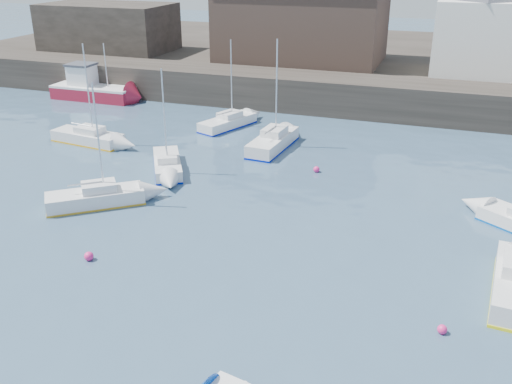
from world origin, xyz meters
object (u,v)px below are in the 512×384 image
(fishing_boat, at_px, (92,88))
(sailboat_h, at_px, (228,122))
(sailboat_e, at_px, (88,137))
(buoy_far, at_px, (316,172))
(sailboat_f, at_px, (273,141))
(buoy_mid, at_px, (442,333))
(buoy_near, at_px, (89,260))
(sailboat_b, at_px, (167,164))
(sailboat_a, at_px, (96,197))

(fishing_boat, xyz_separation_m, sailboat_h, (15.87, -4.44, -0.59))
(sailboat_e, xyz_separation_m, sailboat_h, (8.36, 7.23, -0.03))
(buoy_far, bearing_deg, sailboat_f, 139.31)
(buoy_mid, bearing_deg, buoy_near, 179.12)
(sailboat_e, bearing_deg, sailboat_b, -20.37)
(sailboat_f, distance_m, sailboat_h, 6.34)
(buoy_mid, bearing_deg, sailboat_f, 124.57)
(sailboat_b, relative_size, buoy_far, 16.59)
(sailboat_h, bearing_deg, fishing_boat, 164.36)
(sailboat_a, xyz_separation_m, buoy_far, (10.60, 9.26, -0.50))
(sailboat_e, height_order, buoy_mid, sailboat_e)
(sailboat_b, relative_size, buoy_mid, 17.77)
(sailboat_h, height_order, buoy_far, sailboat_h)
(sailboat_a, bearing_deg, sailboat_e, 126.60)
(sailboat_f, bearing_deg, fishing_boat, 158.52)
(sailboat_b, relative_size, sailboat_e, 0.92)
(sailboat_a, xyz_separation_m, sailboat_e, (-6.97, 9.39, -0.01))
(fishing_boat, xyz_separation_m, buoy_far, (25.08, -11.80, -1.04))
(buoy_mid, bearing_deg, sailboat_e, 150.10)
(sailboat_f, relative_size, buoy_mid, 20.33)
(sailboat_e, distance_m, buoy_mid, 30.18)
(sailboat_a, relative_size, buoy_mid, 18.45)
(buoy_near, bearing_deg, sailboat_h, 94.72)
(sailboat_a, relative_size, sailboat_e, 0.95)
(sailboat_e, xyz_separation_m, buoy_mid, (26.16, -15.04, -0.48))
(fishing_boat, xyz_separation_m, sailboat_b, (15.71, -14.72, -0.60))
(sailboat_h, distance_m, buoy_near, 22.10)
(fishing_boat, bearing_deg, sailboat_a, -55.48)
(sailboat_a, bearing_deg, fishing_boat, 124.52)
(sailboat_f, distance_m, buoy_near, 18.52)
(buoy_near, bearing_deg, buoy_mid, -0.88)
(fishing_boat, height_order, sailboat_b, sailboat_b)
(sailboat_b, distance_m, buoy_mid, 21.60)
(sailboat_a, xyz_separation_m, sailboat_f, (6.46, 12.82, 0.05))
(sailboat_f, relative_size, buoy_far, 18.97)
(buoy_near, bearing_deg, sailboat_e, 124.53)
(sailboat_b, xyz_separation_m, buoy_far, (9.37, 2.92, -0.44))
(sailboat_e, xyz_separation_m, sailboat_f, (13.43, 3.43, 0.07))
(sailboat_e, relative_size, buoy_mid, 19.32)
(sailboat_f, relative_size, sailboat_h, 1.12)
(sailboat_a, xyz_separation_m, buoy_mid, (19.19, -5.65, -0.50))
(sailboat_h, bearing_deg, buoy_near, -85.28)
(sailboat_f, bearing_deg, sailboat_a, -116.75)
(sailboat_a, bearing_deg, sailboat_b, 79.08)
(buoy_near, relative_size, buoy_far, 1.08)
(sailboat_a, height_order, buoy_far, sailboat_a)
(fishing_boat, xyz_separation_m, sailboat_a, (14.49, -21.06, -0.54))
(fishing_boat, distance_m, buoy_near, 31.85)
(fishing_boat, distance_m, buoy_far, 27.74)
(buoy_near, bearing_deg, sailboat_f, 79.87)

